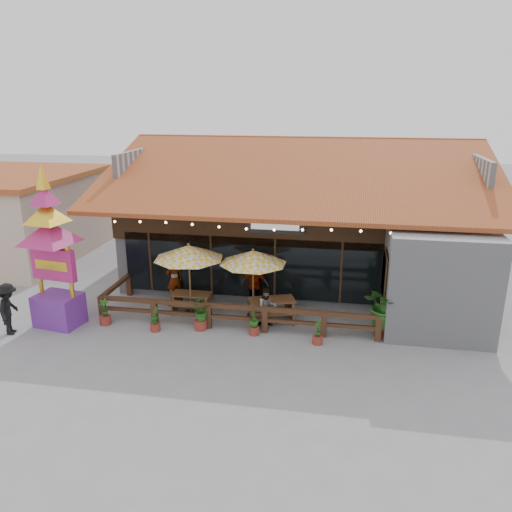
% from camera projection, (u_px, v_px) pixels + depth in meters
% --- Properties ---
extents(ground, '(100.00, 100.00, 0.00)m').
position_uv_depth(ground, '(281.00, 327.00, 17.65)').
color(ground, gray).
rests_on(ground, ground).
extents(restaurant_building, '(15.50, 14.73, 6.09)m').
position_uv_depth(restaurant_building, '(305.00, 223.00, 23.14)').
color(restaurant_building, '#A5A6AA').
rests_on(restaurant_building, ground).
extents(patio_railing, '(10.00, 2.60, 0.92)m').
position_uv_depth(patio_railing, '(217.00, 309.00, 17.58)').
color(patio_railing, '#442718').
rests_on(patio_railing, ground).
extents(neighbor_building, '(8.40, 8.40, 4.22)m').
position_uv_depth(neighbor_building, '(2.00, 214.00, 25.12)').
color(neighbor_building, beige).
rests_on(neighbor_building, ground).
extents(umbrella_left, '(3.10, 3.10, 2.75)m').
position_uv_depth(umbrella_left, '(189.00, 252.00, 18.03)').
color(umbrella_left, brown).
rests_on(umbrella_left, ground).
extents(umbrella_right, '(3.26, 3.26, 2.63)m').
position_uv_depth(umbrella_right, '(253.00, 257.00, 17.81)').
color(umbrella_right, brown).
rests_on(umbrella_right, ground).
extents(picnic_table_left, '(1.48, 1.28, 0.70)m').
position_uv_depth(picnic_table_left, '(192.00, 299.00, 18.85)').
color(picnic_table_left, brown).
rests_on(picnic_table_left, ground).
extents(picnic_table_right, '(2.02, 1.88, 0.79)m').
position_uv_depth(picnic_table_right, '(272.00, 306.00, 18.08)').
color(picnic_table_right, brown).
rests_on(picnic_table_right, ground).
extents(thai_sign_tower, '(2.60, 2.60, 6.14)m').
position_uv_depth(thai_sign_tower, '(50.00, 237.00, 16.86)').
color(thai_sign_tower, '#662790').
rests_on(thai_sign_tower, ground).
extents(tropical_plant, '(1.74, 1.81, 1.93)m').
position_uv_depth(tropical_plant, '(384.00, 306.00, 16.61)').
color(tropical_plant, maroon).
rests_on(tropical_plant, ground).
extents(diner_a, '(0.79, 0.76, 1.82)m').
position_uv_depth(diner_a, '(175.00, 279.00, 19.66)').
color(diner_a, '#342310').
rests_on(diner_a, ground).
extents(diner_b, '(0.85, 0.76, 1.45)m').
position_uv_depth(diner_b, '(267.00, 307.00, 17.47)').
color(diner_b, '#342310').
rests_on(diner_b, ground).
extents(diner_c, '(1.07, 0.46, 1.81)m').
position_uv_depth(diner_c, '(255.00, 284.00, 19.12)').
color(diner_c, '#342310').
rests_on(diner_c, ground).
extents(pedestrian, '(0.97, 1.31, 1.81)m').
position_uv_depth(pedestrian, '(9.00, 309.00, 16.89)').
color(pedestrian, black).
rests_on(pedestrian, ground).
extents(planter_a, '(0.40, 0.40, 0.97)m').
position_uv_depth(planter_a, '(105.00, 314.00, 17.73)').
color(planter_a, maroon).
rests_on(planter_a, ground).
extents(planter_b, '(0.35, 0.35, 0.86)m').
position_uv_depth(planter_b, '(155.00, 320.00, 17.23)').
color(planter_b, maroon).
rests_on(planter_b, ground).
extents(planter_c, '(0.76, 0.70, 1.07)m').
position_uv_depth(planter_c, '(200.00, 313.00, 17.27)').
color(planter_c, maroon).
rests_on(planter_c, ground).
extents(planter_d, '(0.42, 0.42, 0.88)m').
position_uv_depth(planter_d, '(254.00, 323.00, 16.95)').
color(planter_d, maroon).
rests_on(planter_d, ground).
extents(planter_e, '(0.34, 0.36, 0.84)m').
position_uv_depth(planter_e, '(318.00, 334.00, 16.31)').
color(planter_e, maroon).
rests_on(planter_e, ground).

